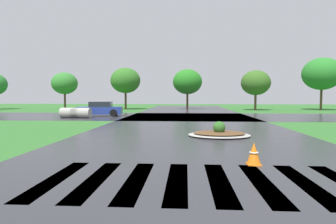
% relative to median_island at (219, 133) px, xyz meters
% --- Properties ---
extents(asphalt_roadway, '(10.88, 80.00, 0.01)m').
position_rel_median_island_xyz_m(asphalt_roadway, '(-1.26, -0.91, -0.13)').
color(asphalt_roadway, '#2B2B30').
rests_on(asphalt_roadway, ground).
extents(asphalt_cross_road, '(90.00, 9.79, 0.01)m').
position_rel_median_island_xyz_m(asphalt_cross_road, '(-1.26, 12.15, -0.13)').
color(asphalt_cross_road, '#2B2B30').
rests_on(asphalt_cross_road, ground).
extents(crosswalk_stripes, '(6.75, 3.06, 0.01)m').
position_rel_median_island_xyz_m(crosswalk_stripes, '(-1.26, -7.01, -0.13)').
color(crosswalk_stripes, white).
rests_on(crosswalk_stripes, ground).
extents(median_island, '(2.84, 2.28, 0.68)m').
position_rel_median_island_xyz_m(median_island, '(0.00, 0.00, 0.00)').
color(median_island, '#9E9B93').
rests_on(median_island, ground).
extents(car_white_sedan, '(4.21, 2.46, 1.30)m').
position_rel_median_island_xyz_m(car_white_sedan, '(-9.39, 12.51, 0.48)').
color(car_white_sedan, navy).
rests_on(car_white_sedan, ground).
extents(drainage_pipe_stack, '(2.59, 1.04, 0.85)m').
position_rel_median_island_xyz_m(drainage_pipe_stack, '(-10.68, 10.01, 0.29)').
color(drainage_pipe_stack, '#9E9B93').
rests_on(drainage_pipe_stack, ground).
extents(traffic_cone, '(0.39, 0.39, 0.61)m').
position_rel_median_island_xyz_m(traffic_cone, '(0.29, -5.42, 0.16)').
color(traffic_cone, orange).
rests_on(traffic_cone, ground).
extents(background_treeline, '(47.01, 6.29, 6.64)m').
position_rel_median_island_xyz_m(background_treeline, '(-1.69, 24.66, 3.78)').
color(background_treeline, '#4C3823').
rests_on(background_treeline, ground).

